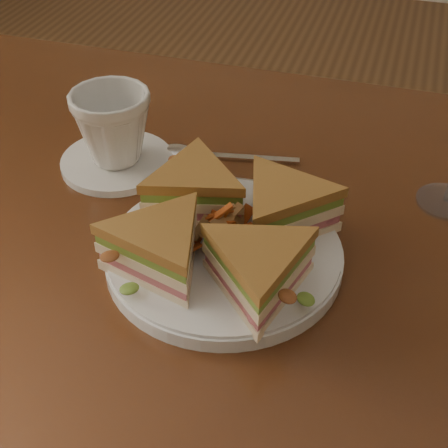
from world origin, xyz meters
name	(u,v)px	position (x,y,z in m)	size (l,w,h in m)	color
table	(258,292)	(0.00, 0.00, 0.65)	(1.20, 0.80, 0.75)	#371A0C
plate	(224,255)	(-0.03, -0.06, 0.76)	(0.25, 0.25, 0.02)	white
sandwich_wedges	(224,228)	(-0.03, -0.06, 0.80)	(0.28, 0.28, 0.06)	#FFE5BC
crisps_mound	(224,231)	(-0.03, -0.06, 0.79)	(0.09, 0.09, 0.05)	#B44817
spoon	(195,154)	(-0.12, 0.12, 0.75)	(0.18, 0.05, 0.01)	silver
knife	(208,180)	(-0.09, 0.07, 0.75)	(0.22, 0.04, 0.00)	silver
saucer	(117,162)	(-0.21, 0.07, 0.76)	(0.14, 0.14, 0.01)	white
coffee_cup	(113,127)	(-0.21, 0.07, 0.81)	(0.10, 0.10, 0.09)	white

